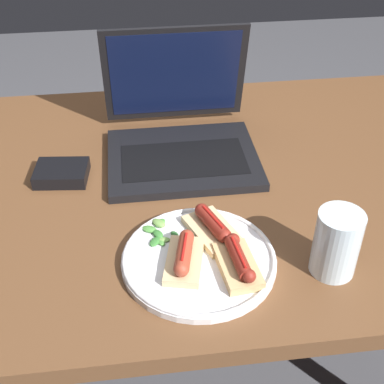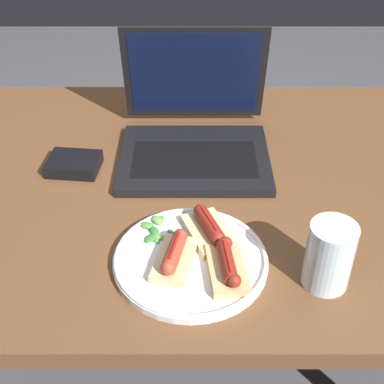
{
  "view_description": "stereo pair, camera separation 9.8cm",
  "coord_description": "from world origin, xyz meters",
  "px_view_note": "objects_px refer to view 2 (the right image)",
  "views": [
    {
      "loc": [
        -0.15,
        -0.9,
        1.42
      ],
      "look_at": [
        -0.06,
        -0.12,
        0.83
      ],
      "focal_mm": 50.0,
      "sensor_mm": 36.0,
      "label": 1
    },
    {
      "loc": [
        -0.06,
        -0.9,
        1.42
      ],
      "look_at": [
        -0.06,
        -0.12,
        0.83
      ],
      "focal_mm": 50.0,
      "sensor_mm": 36.0,
      "label": 2
    }
  ],
  "objects_px": {
    "laptop": "(194,134)",
    "plate": "(190,259)",
    "drinking_glass": "(328,255)",
    "external_drive": "(73,164)"
  },
  "relations": [
    {
      "from": "laptop",
      "to": "external_drive",
      "type": "xyz_separation_m",
      "value": [
        -0.26,
        -0.07,
        -0.03
      ]
    },
    {
      "from": "drinking_glass",
      "to": "external_drive",
      "type": "xyz_separation_m",
      "value": [
        -0.47,
        0.33,
        -0.05
      ]
    },
    {
      "from": "plate",
      "to": "external_drive",
      "type": "relative_size",
      "value": 2.3
    },
    {
      "from": "laptop",
      "to": "drinking_glass",
      "type": "distance_m",
      "value": 0.45
    },
    {
      "from": "laptop",
      "to": "drinking_glass",
      "type": "height_order",
      "value": "laptop"
    },
    {
      "from": "laptop",
      "to": "external_drive",
      "type": "distance_m",
      "value": 0.27
    },
    {
      "from": "plate",
      "to": "drinking_glass",
      "type": "distance_m",
      "value": 0.23
    },
    {
      "from": "laptop",
      "to": "plate",
      "type": "relative_size",
      "value": 1.21
    },
    {
      "from": "laptop",
      "to": "plate",
      "type": "bearing_deg",
      "value": -91.34
    },
    {
      "from": "external_drive",
      "to": "plate",
      "type": "bearing_deg",
      "value": -42.71
    }
  ]
}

